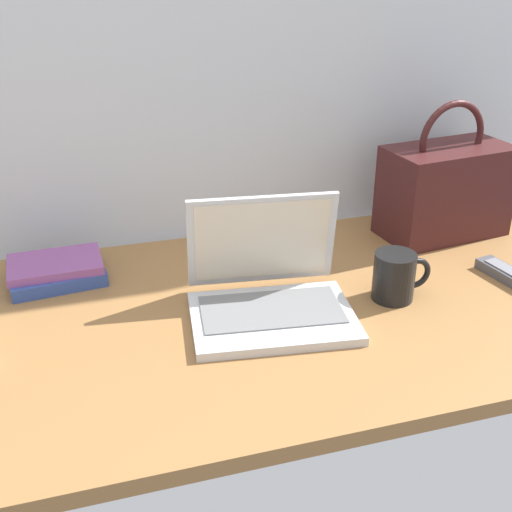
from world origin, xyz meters
TOP-DOWN VIEW (x-y plane):
  - desk at (0.00, 0.00)m, footprint 1.60×0.76m
  - laptop at (0.04, -0.01)m, footprint 0.34×0.29m
  - coffee_mug at (0.30, -0.03)m, footprint 0.12×0.08m
  - remote_control_near at (0.57, -0.04)m, footprint 0.07×0.17m
  - handbag at (0.56, 0.23)m, footprint 0.32×0.20m
  - book_stack at (-0.36, 0.25)m, footprint 0.21×0.17m

SIDE VIEW (x-z plane):
  - desk at x=0.00m, z-range 0.00..0.03m
  - remote_control_near at x=0.57m, z-range 0.03..0.05m
  - book_stack at x=-0.36m, z-range 0.03..0.08m
  - laptop at x=0.04m, z-range -0.03..0.18m
  - coffee_mug at x=0.30m, z-range 0.03..0.13m
  - handbag at x=0.56m, z-range -0.02..0.31m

